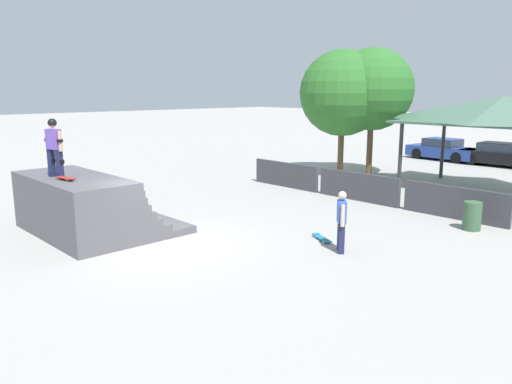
{
  "coord_description": "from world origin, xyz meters",
  "views": [
    {
      "loc": [
        11.01,
        -7.01,
        4.07
      ],
      "look_at": [
        -0.17,
        3.52,
        0.93
      ],
      "focal_mm": 35.0,
      "sensor_mm": 36.0,
      "label": 1
    }
  ],
  "objects_px": {
    "bystander_walking": "(342,218)",
    "parked_car_blue": "(443,150)",
    "tree_beside_pavilion": "(372,90)",
    "trash_bin": "(472,216)",
    "skater_on_deck": "(54,144)",
    "parked_car_black": "(500,155)",
    "skateboard_on_ground": "(321,238)",
    "skateboard_on_deck": "(66,178)",
    "tree_far_back": "(343,93)"
  },
  "relations": [
    {
      "from": "skater_on_deck",
      "to": "skateboard_on_deck",
      "type": "relative_size",
      "value": 2.08
    },
    {
      "from": "skater_on_deck",
      "to": "trash_bin",
      "type": "distance_m",
      "value": 12.19
    },
    {
      "from": "parked_car_black",
      "to": "skateboard_on_deck",
      "type": "bearing_deg",
      "value": -97.37
    },
    {
      "from": "bystander_walking",
      "to": "trash_bin",
      "type": "bearing_deg",
      "value": -60.18
    },
    {
      "from": "skateboard_on_deck",
      "to": "trash_bin",
      "type": "distance_m",
      "value": 11.64
    },
    {
      "from": "skateboard_on_ground",
      "to": "tree_far_back",
      "type": "relative_size",
      "value": 0.14
    },
    {
      "from": "skateboard_on_deck",
      "to": "tree_far_back",
      "type": "distance_m",
      "value": 14.48
    },
    {
      "from": "skateboard_on_deck",
      "to": "tree_far_back",
      "type": "relative_size",
      "value": 0.13
    },
    {
      "from": "tree_beside_pavilion",
      "to": "parked_car_blue",
      "type": "distance_m",
      "value": 8.5
    },
    {
      "from": "skater_on_deck",
      "to": "bystander_walking",
      "type": "bearing_deg",
      "value": 19.31
    },
    {
      "from": "trash_bin",
      "to": "bystander_walking",
      "type": "bearing_deg",
      "value": -107.71
    },
    {
      "from": "skateboard_on_deck",
      "to": "tree_far_back",
      "type": "xyz_separation_m",
      "value": [
        -1.62,
        14.23,
        2.18
      ]
    },
    {
      "from": "skateboard_on_ground",
      "to": "parked_car_black",
      "type": "relative_size",
      "value": 0.21
    },
    {
      "from": "parked_car_blue",
      "to": "parked_car_black",
      "type": "distance_m",
      "value": 3.27
    },
    {
      "from": "bystander_walking",
      "to": "parked_car_black",
      "type": "bearing_deg",
      "value": -32.77
    },
    {
      "from": "skater_on_deck",
      "to": "bystander_walking",
      "type": "distance_m",
      "value": 8.09
    },
    {
      "from": "parked_car_blue",
      "to": "parked_car_black",
      "type": "bearing_deg",
      "value": 3.64
    },
    {
      "from": "skater_on_deck",
      "to": "trash_bin",
      "type": "relative_size",
      "value": 1.91
    },
    {
      "from": "skater_on_deck",
      "to": "bystander_walking",
      "type": "height_order",
      "value": "skater_on_deck"
    },
    {
      "from": "skater_on_deck",
      "to": "tree_beside_pavilion",
      "type": "height_order",
      "value": "tree_beside_pavilion"
    },
    {
      "from": "skateboard_on_deck",
      "to": "tree_beside_pavilion",
      "type": "distance_m",
      "value": 15.38
    },
    {
      "from": "skateboard_on_ground",
      "to": "parked_car_blue",
      "type": "distance_m",
      "value": 18.65
    },
    {
      "from": "tree_far_back",
      "to": "trash_bin",
      "type": "distance_m",
      "value": 10.72
    },
    {
      "from": "parked_car_blue",
      "to": "skateboard_on_ground",
      "type": "bearing_deg",
      "value": -68.3
    },
    {
      "from": "skater_on_deck",
      "to": "tree_far_back",
      "type": "relative_size",
      "value": 0.27
    },
    {
      "from": "tree_far_back",
      "to": "parked_car_black",
      "type": "relative_size",
      "value": 1.43
    },
    {
      "from": "trash_bin",
      "to": "parked_car_blue",
      "type": "relative_size",
      "value": 0.2
    },
    {
      "from": "tree_beside_pavilion",
      "to": "tree_far_back",
      "type": "bearing_deg",
      "value": -136.43
    },
    {
      "from": "skateboard_on_ground",
      "to": "parked_car_blue",
      "type": "bearing_deg",
      "value": -49.35
    },
    {
      "from": "trash_bin",
      "to": "skateboard_on_deck",
      "type": "bearing_deg",
      "value": -128.05
    },
    {
      "from": "bystander_walking",
      "to": "tree_beside_pavilion",
      "type": "height_order",
      "value": "tree_beside_pavilion"
    },
    {
      "from": "skater_on_deck",
      "to": "tree_far_back",
      "type": "bearing_deg",
      "value": 77.13
    },
    {
      "from": "skateboard_on_deck",
      "to": "parked_car_black",
      "type": "bearing_deg",
      "value": 76.44
    },
    {
      "from": "tree_beside_pavilion",
      "to": "trash_bin",
      "type": "height_order",
      "value": "tree_beside_pavilion"
    },
    {
      "from": "bystander_walking",
      "to": "parked_car_black",
      "type": "xyz_separation_m",
      "value": [
        -3.11,
        18.21,
        -0.28
      ]
    },
    {
      "from": "skateboard_on_ground",
      "to": "tree_beside_pavilion",
      "type": "bearing_deg",
      "value": -38.34
    },
    {
      "from": "tree_far_back",
      "to": "bystander_walking",
      "type": "bearing_deg",
      "value": -52.58
    },
    {
      "from": "skater_on_deck",
      "to": "skateboard_on_ground",
      "type": "height_order",
      "value": "skater_on_deck"
    },
    {
      "from": "bystander_walking",
      "to": "skateboard_on_ground",
      "type": "xyz_separation_m",
      "value": [
        -0.99,
        0.43,
        -0.82
      ]
    },
    {
      "from": "tree_beside_pavilion",
      "to": "trash_bin",
      "type": "relative_size",
      "value": 7.11
    },
    {
      "from": "bystander_walking",
      "to": "parked_car_blue",
      "type": "bearing_deg",
      "value": -23.23
    },
    {
      "from": "bystander_walking",
      "to": "parked_car_blue",
      "type": "relative_size",
      "value": 0.37
    },
    {
      "from": "skater_on_deck",
      "to": "trash_bin",
      "type": "height_order",
      "value": "skater_on_deck"
    },
    {
      "from": "tree_far_back",
      "to": "skateboard_on_deck",
      "type": "bearing_deg",
      "value": -83.52
    },
    {
      "from": "skater_on_deck",
      "to": "parked_car_black",
      "type": "bearing_deg",
      "value": 65.21
    },
    {
      "from": "parked_car_blue",
      "to": "trash_bin",
      "type": "bearing_deg",
      "value": -55.65
    },
    {
      "from": "trash_bin",
      "to": "skater_on_deck",
      "type": "bearing_deg",
      "value": -130.71
    },
    {
      "from": "skater_on_deck",
      "to": "skateboard_on_ground",
      "type": "relative_size",
      "value": 1.88
    },
    {
      "from": "skateboard_on_deck",
      "to": "trash_bin",
      "type": "height_order",
      "value": "skateboard_on_deck"
    },
    {
      "from": "skater_on_deck",
      "to": "trash_bin",
      "type": "xyz_separation_m",
      "value": [
        7.82,
        9.09,
        -2.2
      ]
    }
  ]
}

